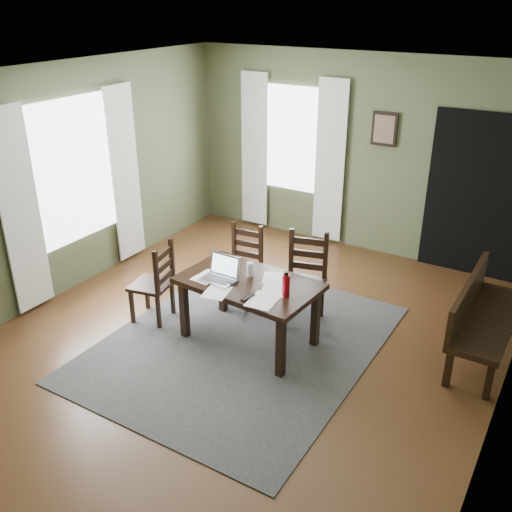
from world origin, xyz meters
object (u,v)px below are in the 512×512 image
Objects in this scene: dining_table at (249,288)px; bench at (480,313)px; water_bottle at (286,285)px; chair_back_right at (305,280)px; chair_back_left at (242,266)px; laptop at (221,273)px; chair_end at (155,283)px.

bench reaches higher than dining_table.
water_bottle reaches higher than bench.
dining_table is at bearing 170.99° from water_bottle.
bench is at bearing -6.41° from chair_back_right.
dining_table is at bearing 114.23° from bench.
chair_back_left is (-0.52, 0.69, -0.17)m from dining_table.
laptop is (-0.58, -0.77, 0.27)m from chair_back_right.
chair_back_right is (0.82, -0.02, 0.04)m from chair_back_left.
chair_back_left is 0.62× the size of bench.
water_bottle is at bearing -4.81° from dining_table.
laptop is at bearing 113.76° from bench.
laptop is at bearing -155.76° from dining_table.
water_bottle is at bearing 121.95° from bench.
chair_end is 0.91× the size of chair_back_right.
dining_table is at bearing -129.33° from chair_back_right.
water_bottle reaches higher than chair_end.
laptop is (-2.37, -1.05, 0.27)m from bench.
water_bottle is (0.74, 0.03, 0.06)m from laptop.
bench is 4.22× the size of laptop.
chair_back_left is 2.63m from bench.
dining_table is 0.33m from laptop.
chair_end is 1.65m from chair_back_right.
chair_back_left is 3.64× the size of water_bottle.
chair_back_right is at bearing 54.30° from laptop.
dining_table is 1.43× the size of chair_back_right.
chair_back_right is 1.00m from laptop.
water_bottle reaches higher than laptop.
laptop is at bearing -141.69° from chair_back_right.
dining_table is 1.56× the size of chair_back_left.
water_bottle is (-1.64, -1.02, 0.33)m from bench.
chair_back_right reaches higher than bench.
laptop is (0.85, 0.07, 0.32)m from chair_end.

